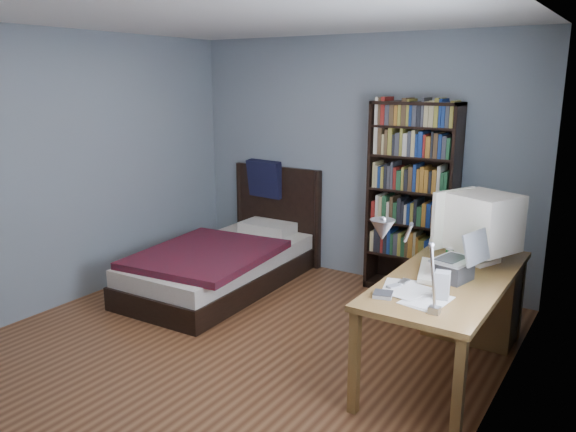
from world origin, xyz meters
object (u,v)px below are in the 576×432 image
(desk_lamp, at_px, (392,240))
(soda_can, at_px, (449,256))
(laptop, at_px, (456,266))
(keyboard, at_px, (434,272))
(bookshelf, at_px, (412,199))
(desk, at_px, (467,295))
(bed, at_px, (227,260))
(speaker, at_px, (442,286))
(crt_monitor, at_px, (480,223))

(desk_lamp, relative_size, soda_can, 6.16)
(laptop, relative_size, keyboard, 0.73)
(laptop, distance_m, bookshelf, 1.68)
(desk, bearing_deg, laptop, -84.39)
(bed, bearing_deg, speaker, -21.79)
(desk_lamp, height_order, keyboard, desk_lamp)
(soda_can, bearing_deg, keyboard, -93.38)
(desk_lamp, distance_m, speaker, 0.77)
(crt_monitor, bearing_deg, laptop, -91.23)
(desk, xyz_separation_m, crt_monitor, (0.07, -0.07, 0.61))
(soda_can, bearing_deg, bed, 173.07)
(speaker, distance_m, soda_can, 0.75)
(bookshelf, height_order, bed, bookshelf)
(desk_lamp, height_order, bookshelf, bookshelf)
(crt_monitor, distance_m, keyboard, 0.57)
(desk, bearing_deg, keyboard, -102.03)
(crt_monitor, bearing_deg, desk, 134.16)
(desk_lamp, distance_m, keyboard, 1.18)
(laptop, bearing_deg, crt_monitor, 88.77)
(laptop, relative_size, soda_can, 3.40)
(laptop, height_order, desk_lamp, desk_lamp)
(soda_can, bearing_deg, bookshelf, 122.97)
(crt_monitor, height_order, laptop, crt_monitor)
(desk, distance_m, desk_lamp, 1.79)
(keyboard, height_order, bed, bed)
(desk_lamp, relative_size, keyboard, 1.33)
(speaker, xyz_separation_m, bed, (-2.53, 1.01, -0.57))
(laptop, relative_size, bookshelf, 0.19)
(crt_monitor, bearing_deg, keyboard, -111.40)
(soda_can, xyz_separation_m, bed, (-2.36, 0.29, -0.53))
(bookshelf, bearing_deg, desk_lamp, -71.99)
(laptop, bearing_deg, speaker, -86.43)
(laptop, distance_m, speaker, 0.38)
(soda_can, relative_size, bookshelf, 0.06)
(desk_lamp, relative_size, bookshelf, 0.35)
(keyboard, xyz_separation_m, bookshelf, (-0.69, 1.40, 0.19))
(desk_lamp, bearing_deg, keyboard, 95.57)
(speaker, relative_size, bed, 0.08)
(laptop, height_order, keyboard, laptop)
(speaker, xyz_separation_m, bookshelf, (-0.89, 1.82, 0.12))
(crt_monitor, bearing_deg, speaker, -89.17)
(speaker, height_order, bookshelf, bookshelf)
(desk_lamp, distance_m, bookshelf, 2.60)
(bookshelf, bearing_deg, laptop, -59.12)
(desk, distance_m, keyboard, 0.63)
(soda_can, distance_m, bookshelf, 1.32)
(soda_can, distance_m, bed, 2.43)
(desk_lamp, height_order, bed, desk_lamp)
(crt_monitor, height_order, speaker, crt_monitor)
(bed, bearing_deg, laptop, -14.15)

